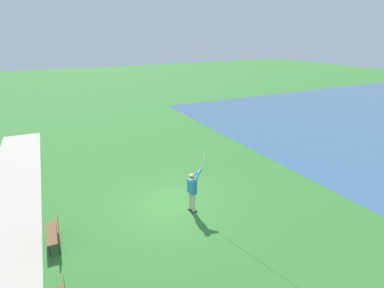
% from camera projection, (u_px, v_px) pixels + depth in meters
% --- Properties ---
extents(ground_plane, '(120.00, 120.00, 0.00)m').
position_uv_depth(ground_plane, '(171.00, 204.00, 13.60)').
color(ground_plane, '#33702D').
extents(person_kite_flyer, '(0.62, 0.52, 1.83)m').
position_uv_depth(person_kite_flyer, '(192.00, 189.00, 12.77)').
color(person_kite_flyer, '#232328').
rests_on(person_kite_flyer, ground).
extents(park_bench_near_walkway, '(0.49, 1.51, 0.88)m').
position_uv_depth(park_bench_near_walkway, '(55.00, 231.00, 10.95)').
color(park_bench_near_walkway, brown).
rests_on(park_bench_near_walkway, ground).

